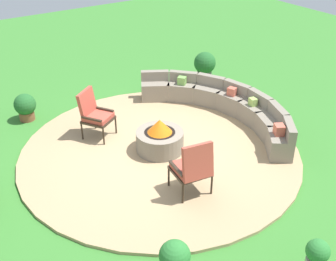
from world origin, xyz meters
The scene contains 10 objects.
ground_plane centered at (0.00, 0.00, 0.00)m, with size 24.00×24.00×0.00m, color #387A2D.
patio_circle centered at (0.00, 0.00, 0.03)m, with size 5.68×5.68×0.06m, color tan.
fire_pit centered at (0.00, 0.00, 0.33)m, with size 0.97×0.97×0.70m.
curved_stone_bench centered at (-0.39, 2.01, 0.35)m, with size 4.31×1.85×0.70m.
lounge_chair_front_left centered at (-1.26, -0.83, 0.61)m, with size 0.77×0.78×1.05m.
lounge_chair_front_right centered at (1.48, -0.29, 0.61)m, with size 0.70×0.68×1.06m.
potted_plant_1 centered at (2.86, -1.62, 0.40)m, with size 0.43×0.43×0.71m.
potted_plant_2 centered at (3.81, 0.13, 0.30)m, with size 0.34×0.34×0.55m.
potted_plant_4 centered at (-2.41, 3.05, 0.46)m, with size 0.60×0.60×0.83m.
potted_plant_5 centered at (-2.91, -1.82, 0.35)m, with size 0.50×0.50×0.65m.
Camera 1 is at (6.11, -3.91, 4.73)m, focal length 44.91 mm.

